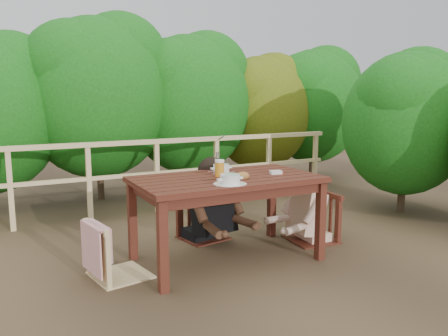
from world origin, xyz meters
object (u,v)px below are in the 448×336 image
soup_near (230,180)px  bottle (217,164)px  table (226,219)px  chair_left (119,223)px  woman (202,176)px  beer_glass (220,169)px  bread_roll (242,176)px  chair_far (203,197)px  chair_right (312,196)px  soup_far (221,169)px  butter_tub (276,173)px  diner_right (315,184)px

soup_near → bottle: size_ratio=1.27×
table → chair_left: (-1.03, 0.08, 0.08)m
woman → beer_glass: 0.69m
table → bread_roll: 0.48m
table → chair_far: 0.70m
chair_left → bread_roll: chair_left is taller
bottle → chair_right: bearing=-5.2°
chair_far → chair_left: bearing=-161.7°
soup_far → bread_roll: size_ratio=1.99×
chair_far → beer_glass: beer_glass is taller
woman → butter_tub: 0.91m
butter_tub → beer_glass: bearing=-179.1°
chair_far → butter_tub: (0.43, -0.78, 0.36)m
table → diner_right: (1.13, 0.08, 0.23)m
table → chair_right: bearing=4.2°
woman → bottle: woman is taller
woman → soup_far: woman is taller
beer_glass → bottle: size_ratio=0.75×
beer_glass → butter_tub: 0.57m
soup_near → table: bearing=67.3°
chair_right → soup_near: (-1.24, -0.39, 0.36)m
soup_near → bread_roll: size_ratio=2.14×
chair_right → diner_right: diner_right is taller
soup_near → butter_tub: bearing=19.6°
bread_roll → chair_left: bearing=168.2°
chair_left → chair_far: bearing=-70.7°
woman → beer_glass: size_ratio=8.14×
bread_roll → beer_glass: beer_glass is taller
chair_left → soup_far: 1.19m
soup_near → bottle: bottle is taller
soup_far → bread_roll: (-0.00, -0.44, -0.01)m
chair_far → butter_tub: size_ratio=8.25×
butter_tub → soup_far: bearing=154.3°
soup_far → woman: bearing=91.8°
diner_right → beer_glass: bearing=95.6°
beer_glass → diner_right: bearing=1.2°
diner_right → bread_roll: (-1.05, -0.24, 0.21)m
chair_far → soup_near: bearing=-112.4°
butter_tub → woman: bearing=133.8°
woman → butter_tub: woman is taller
chair_right → table: bearing=-81.4°
woman → chair_left: bearing=19.1°
woman → chair_far: bearing=79.2°
chair_right → diner_right: size_ratio=0.79×
chair_far → soup_near: chair_far is taller
bread_roll → butter_tub: (0.42, 0.07, -0.02)m
chair_left → butter_tub: size_ratio=8.43×
chair_left → chair_right: chair_right is taller
bread_roll → soup_near: bearing=-144.3°
table → soup_near: size_ratio=5.88×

